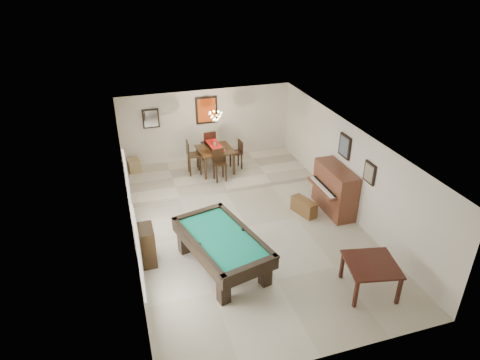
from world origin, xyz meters
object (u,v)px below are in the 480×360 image
dining_chair_north (208,146)px  dining_chair_west (194,157)px  flower_vase (215,142)px  dining_table (215,158)px  pool_table (222,252)px  dining_chair_south (220,166)px  corner_bench (134,165)px  square_table (370,277)px  chandelier (215,113)px  upright_piano (330,190)px  dining_chair_east (236,155)px  piano_bench (304,207)px  apothecary_chest (146,246)px

dining_chair_north → dining_chair_west: size_ratio=0.99×
flower_vase → dining_table: bearing=180.0°
pool_table → dining_chair_south: 4.22m
dining_chair_south → corner_bench: dining_chair_south is taller
square_table → dining_chair_north: (-1.86, 7.31, 0.33)m
square_table → dining_chair_south: 6.10m
square_table → dining_chair_south: (-1.85, 5.81, 0.26)m
chandelier → upright_piano: bearing=-50.8°
flower_vase → dining_chair_north: (-0.04, 0.80, -0.46)m
pool_table → dining_chair_east: (1.78, 4.79, 0.18)m
dining_chair_south → dining_chair_east: 1.03m
dining_table → square_table: bearing=-74.4°
dining_chair_east → chandelier: (-0.71, -0.15, 1.59)m
square_table → dining_chair_north: size_ratio=0.92×
dining_chair_west → chandelier: chandelier is taller
piano_bench → square_table: bearing=-89.5°
dining_chair_south → chandelier: chandelier is taller
upright_piano → apothecary_chest: 5.36m
flower_vase → piano_bench: bearing=-60.8°
square_table → upright_piano: upright_piano is taller
upright_piano → dining_table: 4.12m
upright_piano → dining_chair_south: 3.61m
piano_bench → dining_chair_south: (-1.82, 2.48, 0.41)m
square_table → chandelier: size_ratio=1.79×
dining_table → dining_chair_west: bearing=179.5°
piano_bench → dining_chair_west: (-2.50, 3.20, 0.48)m
dining_chair_east → dining_chair_north: bearing=-141.5°
upright_piano → corner_bench: upright_piano is taller
dining_chair_east → corner_bench: (-3.35, 0.79, -0.28)m
piano_bench → dining_table: bearing=119.2°
pool_table → chandelier: size_ratio=4.28×
dining_chair_north → chandelier: 1.78m
dining_chair_south → apothecary_chest: bearing=-133.2°
piano_bench → dining_table: 3.68m
upright_piano → flower_vase: 4.15m
flower_vase → dining_chair_south: 0.88m
flower_vase → dining_chair_north: 0.92m
corner_bench → chandelier: size_ratio=0.78×
flower_vase → dining_chair_west: 0.85m
upright_piano → dining_chair_south: upright_piano is taller
square_table → piano_bench: size_ratio=1.33×
dining_chair_east → corner_bench: dining_chair_east is taller
apothecary_chest → chandelier: (2.76, 3.92, 1.71)m
upright_piano → pool_table: bearing=-156.8°
square_table → flower_vase: (-1.82, 6.52, 0.79)m
square_table → dining_chair_north: 7.55m
dining_chair_east → piano_bench: bearing=13.6°
square_table → flower_vase: bearing=105.6°
corner_bench → dining_chair_south: bearing=-29.8°
apothecary_chest → chandelier: 5.09m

